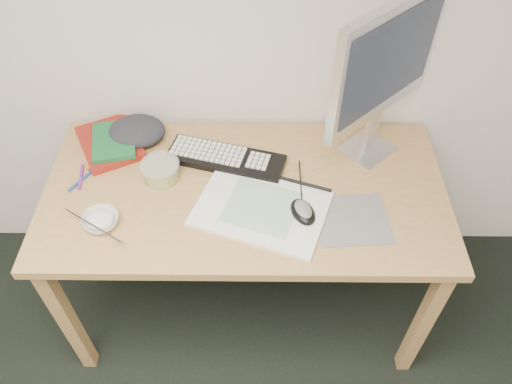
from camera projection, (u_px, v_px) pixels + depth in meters
desk at (245, 204)px, 1.79m from camera, size 1.40×0.70×0.75m
mousepad at (352, 219)px, 1.64m from camera, size 0.25×0.23×0.00m
sketchpad at (262, 208)px, 1.67m from camera, size 0.50×0.43×0.01m
keyboard at (226, 159)px, 1.82m from camera, size 0.45×0.24×0.03m
monitor at (386, 66)px, 1.60m from camera, size 0.39×0.37×0.59m
mouse at (303, 209)px, 1.63m from camera, size 0.11×0.14×0.04m
rice_bowl at (101, 221)px, 1.61m from camera, size 0.14×0.14×0.04m
chopsticks at (93, 226)px, 1.57m from camera, size 0.22×0.15×0.02m
fruit_tub at (161, 171)px, 1.75m from camera, size 0.17×0.17×0.07m
book_red at (110, 143)px, 1.87m from camera, size 0.30×0.33×0.03m
book_green at (114, 141)px, 1.85m from camera, size 0.19×0.24×0.02m
cloth_lump at (137, 131)px, 1.88m from camera, size 0.18×0.15×0.07m
pencil_pink at (241, 169)px, 1.79m from camera, size 0.17×0.03×0.01m
pencil_tan at (257, 174)px, 1.78m from camera, size 0.17×0.07×0.01m
pencil_black at (271, 179)px, 1.76m from camera, size 0.18×0.03×0.01m
marker_blue at (81, 181)px, 1.75m from camera, size 0.07×0.10×0.01m
marker_orange at (98, 158)px, 1.83m from camera, size 0.06×0.12×0.01m
marker_purple at (81, 177)px, 1.76m from camera, size 0.03×0.12×0.01m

